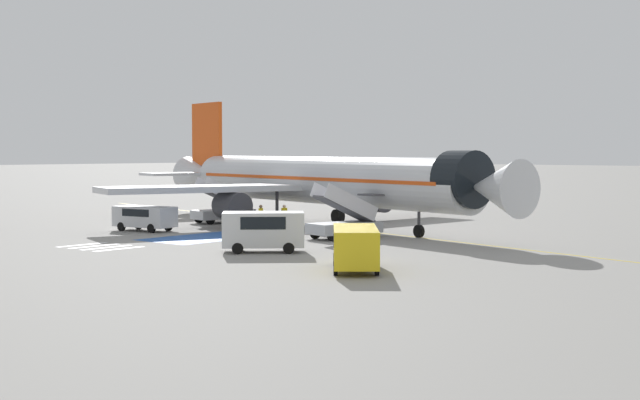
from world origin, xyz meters
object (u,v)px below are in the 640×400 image
at_px(service_van_3, 263,228).
at_px(boarding_stairs_aft, 224,211).
at_px(airliner, 315,180).
at_px(service_van_1, 355,245).
at_px(boarding_stairs_forward, 345,224).
at_px(traffic_cone_0, 241,228).
at_px(ground_crew_1, 284,215).
at_px(ground_crew_0, 261,216).
at_px(traffic_cone_1, 239,223).
at_px(fuel_tanker, 421,190).
at_px(baggage_cart, 281,229).
at_px(service_van_0, 145,216).
at_px(traffic_cone_2, 282,235).

bearing_deg(service_van_3, boarding_stairs_aft, 9.24).
height_order(airliner, service_van_1, airliner).
xyz_separation_m(boarding_stairs_forward, service_van_1, (10.13, -12.00, 0.29)).
bearing_deg(airliner, service_van_1, 58.41).
bearing_deg(traffic_cone_0, ground_crew_1, 80.29).
bearing_deg(airliner, ground_crew_1, 12.41).
height_order(ground_crew_0, traffic_cone_0, ground_crew_0).
xyz_separation_m(airliner, traffic_cone_1, (-3.51, -4.75, -3.14)).
bearing_deg(boarding_stairs_forward, traffic_cone_0, -160.86).
distance_m(fuel_tanker, traffic_cone_1, 29.59).
bearing_deg(boarding_stairs_forward, baggage_cart, -168.25).
distance_m(airliner, baggage_cart, 7.35).
bearing_deg(baggage_cart, traffic_cone_1, -118.60).
distance_m(boarding_stairs_aft, service_van_3, 21.16).
xyz_separation_m(airliner, traffic_cone_0, (-0.74, -7.26, -3.23)).
bearing_deg(fuel_tanker, airliner, -174.07).
relative_size(service_van_1, traffic_cone_0, 11.27).
height_order(airliner, service_van_3, airliner).
relative_size(airliner, boarding_stairs_forward, 7.32).
relative_size(fuel_tanker, traffic_cone_0, 18.95).
bearing_deg(ground_crew_0, service_van_1, 27.53).
height_order(service_van_0, traffic_cone_1, service_van_0).
height_order(baggage_cart, traffic_cone_1, baggage_cart).
bearing_deg(traffic_cone_2, traffic_cone_1, 151.66).
height_order(ground_crew_0, ground_crew_1, ground_crew_0).
relative_size(boarding_stairs_forward, traffic_cone_1, 8.16).
distance_m(traffic_cone_0, traffic_cone_1, 3.74).
height_order(service_van_0, traffic_cone_2, service_van_0).
bearing_deg(traffic_cone_0, airliner, 84.17).
height_order(service_van_3, baggage_cart, service_van_3).
bearing_deg(airliner, service_van_3, 44.92).
bearing_deg(traffic_cone_0, baggage_cart, 19.49).
height_order(airliner, boarding_stairs_aft, airliner).
bearing_deg(fuel_tanker, service_van_1, -159.26).
relative_size(baggage_cart, traffic_cone_0, 5.86).
bearing_deg(airliner, traffic_cone_1, -22.58).
bearing_deg(traffic_cone_2, airliner, 118.93).
bearing_deg(traffic_cone_0, service_van_1, -30.61).
bearing_deg(service_van_0, service_van_3, -114.00).
relative_size(service_van_0, traffic_cone_1, 7.07).
xyz_separation_m(fuel_tanker, ground_crew_0, (6.25, -30.22, -0.68)).
height_order(airliner, service_van_0, airliner).
relative_size(boarding_stairs_forward, ground_crew_0, 3.02).
distance_m(boarding_stairs_forward, ground_crew_1, 8.66).
distance_m(fuel_tanker, baggage_cart, 32.14).
bearing_deg(service_van_0, traffic_cone_1, -31.81).
height_order(airliner, ground_crew_1, airliner).
height_order(baggage_cart, ground_crew_0, ground_crew_0).
bearing_deg(boarding_stairs_forward, service_van_3, -67.55).
bearing_deg(service_van_0, boarding_stairs_aft, -2.47).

